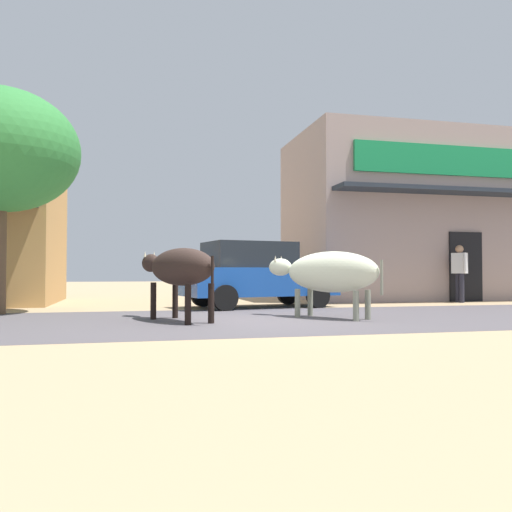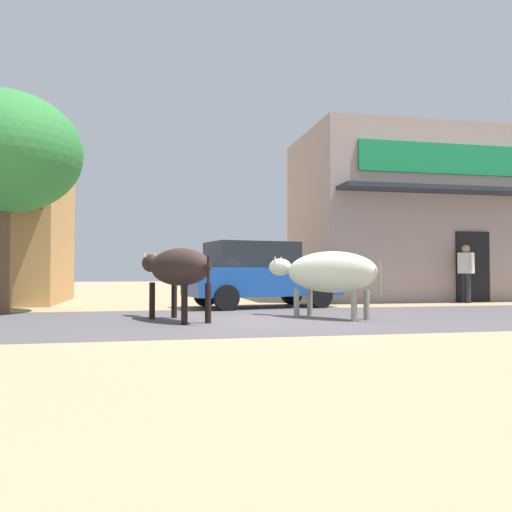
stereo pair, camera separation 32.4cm
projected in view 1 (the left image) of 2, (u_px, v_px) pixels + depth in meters
ground at (246, 320)px, 9.92m from camera, size 80.00×80.00×0.00m
asphalt_road at (246, 320)px, 9.92m from camera, size 72.00×5.42×0.00m
storefront_right_club at (415, 219)px, 18.23m from camera, size 8.30×5.53×5.45m
roadside_tree at (1, 151)px, 11.28m from camera, size 3.29×3.29×4.80m
parked_hatchback_car at (256, 274)px, 13.38m from camera, size 4.04×2.33×1.64m
cow_near_brown at (179, 268)px, 9.67m from camera, size 1.44×2.51×1.33m
cow_far_dark at (329, 272)px, 10.26m from camera, size 1.86×2.32×1.29m
pedestrian_by_shop at (460, 269)px, 15.48m from camera, size 0.45×0.61×1.68m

